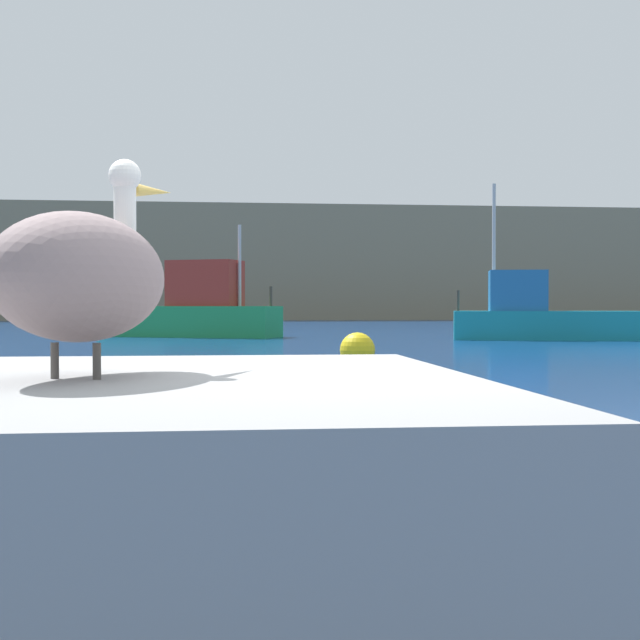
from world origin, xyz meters
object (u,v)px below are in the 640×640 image
(fishing_boat_green, at_px, (194,310))
(pelican, at_px, (84,275))
(fishing_boat_teal, at_px, (545,317))
(mooring_buoy, at_px, (357,350))

(fishing_boat_green, bearing_deg, pelican, -65.01)
(fishing_boat_teal, relative_size, mooring_buoy, 10.42)
(fishing_boat_teal, relative_size, fishing_boat_green, 1.01)
(pelican, bearing_deg, mooring_buoy, 6.54)
(fishing_boat_green, distance_m, mooring_buoy, 16.93)
(fishing_boat_green, relative_size, mooring_buoy, 10.33)
(pelican, xyz_separation_m, fishing_boat_teal, (11.34, 25.62, -0.51))
(fishing_boat_teal, xyz_separation_m, mooring_buoy, (-8.30, -12.57, -0.44))
(pelican, distance_m, mooring_buoy, 13.44)
(pelican, relative_size, mooring_buoy, 2.07)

